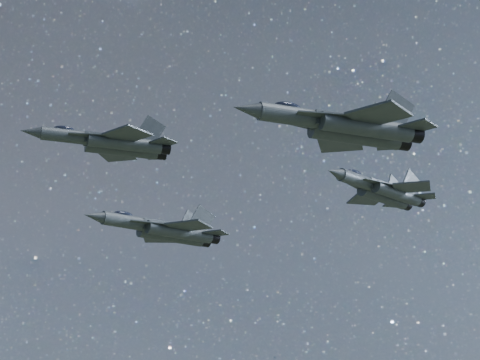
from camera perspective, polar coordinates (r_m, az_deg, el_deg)
jet_lead at (r=84.04m, az=-9.14°, el=2.63°), size 15.81×10.49×4.02m
jet_left at (r=104.55m, az=-5.37°, el=-3.55°), size 19.68×13.82×4.97m
jet_right at (r=65.84m, az=7.55°, el=3.81°), size 16.92×11.31×4.29m
jet_slot at (r=102.03m, az=10.11°, el=-0.75°), size 18.18×12.83×4.60m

